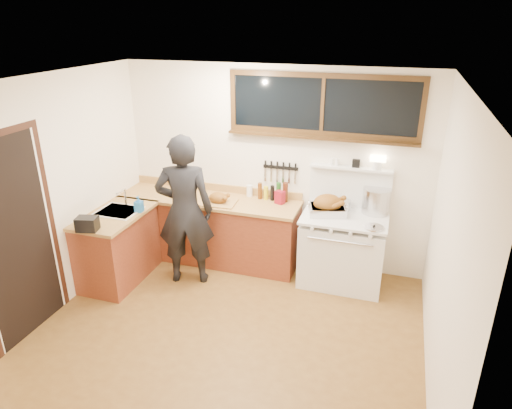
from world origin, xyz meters
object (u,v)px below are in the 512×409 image
(cutting_board, at_px, (219,199))
(vintage_stove, at_px, (343,248))
(man, at_px, (185,211))
(roast_turkey, at_px, (328,206))

(cutting_board, bearing_deg, vintage_stove, 3.37)
(man, distance_m, cutting_board, 0.52)
(vintage_stove, relative_size, cutting_board, 3.41)
(cutting_board, bearing_deg, roast_turkey, 3.84)
(man, xyz_separation_m, cutting_board, (0.25, 0.46, 0.01))
(vintage_stove, height_order, roast_turkey, vintage_stove)
(vintage_stove, bearing_deg, roast_turkey, -179.64)
(man, relative_size, cutting_board, 4.05)
(cutting_board, distance_m, roast_turkey, 1.39)
(vintage_stove, distance_m, roast_turkey, 0.58)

